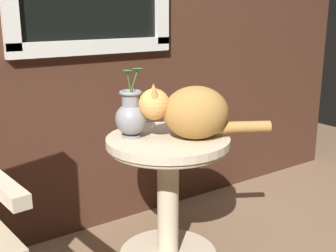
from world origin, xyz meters
TOP-DOWN VIEW (x-y plane):
  - wicker_side_table at (0.27, 0.25)m, footprint 0.54×0.54m
  - cat at (0.34, 0.17)m, footprint 0.52×0.35m
  - pewter_vase_with_ivy at (0.14, 0.34)m, footprint 0.14×0.14m

SIDE VIEW (x-z plane):
  - wicker_side_table at x=0.27m, z-range 0.10..0.69m
  - pewter_vase_with_ivy at x=0.14m, z-range 0.54..0.84m
  - cat at x=0.34m, z-range 0.59..0.83m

